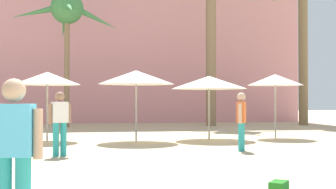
% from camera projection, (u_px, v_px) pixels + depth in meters
% --- Properties ---
extents(hotel_pink, '(20.19, 8.50, 15.37)m').
position_uv_depth(hotel_pink, '(145.00, 17.00, 33.69)').
color(hotel_pink, pink).
rests_on(hotel_pink, ground).
extents(palm_tree_center, '(5.60, 5.50, 7.34)m').
position_uv_depth(palm_tree_center, '(67.00, 14.00, 24.53)').
color(palm_tree_center, '#896B4C').
rests_on(palm_tree_center, ground).
extents(cafe_umbrella_1, '(2.67, 2.67, 2.48)m').
position_uv_depth(cafe_umbrella_1, '(136.00, 77.00, 15.81)').
color(cafe_umbrella_1, gray).
rests_on(cafe_umbrella_1, ground).
extents(cafe_umbrella_3, '(2.34, 2.34, 2.44)m').
position_uv_depth(cafe_umbrella_3, '(47.00, 78.00, 16.06)').
color(cafe_umbrella_3, gray).
rests_on(cafe_umbrella_3, ground).
extents(cafe_umbrella_5, '(2.79, 2.79, 2.34)m').
position_uv_depth(cafe_umbrella_5, '(209.00, 82.00, 16.71)').
color(cafe_umbrella_5, gray).
rests_on(cafe_umbrella_5, ground).
extents(cafe_umbrella_6, '(2.11, 2.11, 2.44)m').
position_uv_depth(cafe_umbrella_6, '(275.00, 80.00, 17.30)').
color(cafe_umbrella_6, gray).
rests_on(cafe_umbrella_6, ground).
extents(person_near_left, '(0.59, 0.35, 1.65)m').
position_uv_depth(person_near_left, '(60.00, 121.00, 11.61)').
color(person_near_left, teal).
rests_on(person_near_left, ground).
extents(person_far_right, '(0.61, 0.29, 1.65)m').
position_uv_depth(person_far_right, '(14.00, 151.00, 4.63)').
color(person_far_right, teal).
rests_on(person_far_right, ground).
extents(person_mid_center, '(0.37, 0.58, 1.66)m').
position_uv_depth(person_mid_center, '(241.00, 119.00, 12.82)').
color(person_mid_center, teal).
rests_on(person_mid_center, ground).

